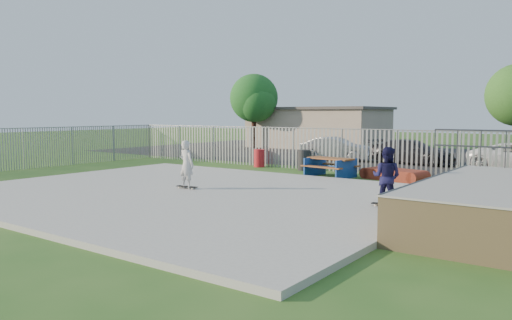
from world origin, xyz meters
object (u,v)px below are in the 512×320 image
Objects in this scene: car_dark at (412,152)px; trash_bin_red at (259,158)px; funbox at (394,175)px; tree_left at (254,98)px; picnic_table at (330,167)px; skater_white at (187,164)px; trash_bin_grey at (304,160)px; skater_navy at (387,177)px; car_silver at (336,149)px.

trash_bin_red is at bearing 137.98° from car_dark.
tree_left is (-15.72, 11.75, 3.65)m from funbox.
picnic_table is 18.43m from tree_left.
trash_bin_grey is at bearing -85.14° from skater_white.
skater_white is at bearing 171.03° from car_dark.
trash_bin_grey reaches higher than funbox.
skater_navy is at bearing -45.52° from tree_left.
skater_navy is 6.80m from skater_white.
car_dark reaches higher than picnic_table.
funbox is 8.40m from car_silver.
trash_bin_grey is 0.17× the size of tree_left.
picnic_table is 2.21× the size of trash_bin_grey.
car_silver reaches higher than car_dark.
car_dark is at bearing 115.69° from funbox.
picnic_table is 6.99m from skater_white.
car_silver is (-3.19, 6.78, 0.27)m from picnic_table.
picnic_table is 2.68m from trash_bin_grey.
car_silver is at bearing 123.17° from picnic_table.
tree_left is (-14.21, 5.12, 3.21)m from car_dark.
picnic_table is at bearing 175.09° from car_dark.
car_dark reaches higher than funbox.
picnic_table is at bearing -17.22° from trash_bin_red.
skater_white is (2.84, -8.17, 0.52)m from trash_bin_red.
trash_bin_red is 5.54m from car_silver.
picnic_table is at bearing -103.19° from skater_white.
skater_navy is at bearing -170.00° from skater_white.
trash_bin_red is at bearing -52.54° from tree_left.
tree_left is at bearing 73.29° from car_dark.
trash_bin_grey is at bearing -44.81° from tree_left.
tree_left is at bearing 127.46° from trash_bin_red.
tree_left is (-8.37, 10.93, 3.43)m from trash_bin_red.
tree_left is 25.81m from skater_navy.
car_silver is 14.97m from skater_navy.
skater_navy is 1.00× the size of skater_white.
picnic_table is at bearing -43.30° from tree_left.
skater_navy is (17.97, -18.30, -2.90)m from tree_left.
tree_left is (-13.18, 12.42, 3.45)m from picnic_table.
car_dark is (5.83, 5.80, 0.22)m from trash_bin_red.
car_dark is at bearing 60.75° from trash_bin_grey.
car_silver is at bearing -81.59° from skater_white.
skater_navy reaches higher than picnic_table.
skater_white reaches higher than picnic_table.
picnic_table reaches higher than funbox.
skater_navy is at bearing -58.35° from funbox.
picnic_table is 1.32× the size of skater_navy.
car_silver is at bearing 145.98° from funbox.
trash_bin_red is 0.55× the size of skater_navy.
picnic_table is at bearing -166.56° from car_silver.
trash_bin_grey is at bearing 153.41° from picnic_table.
trash_bin_red is at bearing -179.37° from trash_bin_grey.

